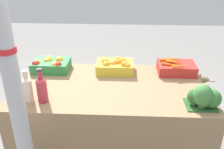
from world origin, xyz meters
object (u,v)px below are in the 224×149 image
juice_bottle_cloudy (28,89)px  juice_bottle_ruby (42,88)px  orange_crate (116,66)px  carrot_crate (176,68)px  sparrow_bird (204,78)px  broccoli_pile (204,98)px  support_pole (9,64)px  apple_crate (51,65)px  juice_bottle_golden (11,86)px

juice_bottle_cloudy → juice_bottle_ruby: bearing=0.0°
orange_crate → juice_bottle_ruby: 0.76m
carrot_crate → sparrow_bird: sparrow_bird is taller
broccoli_pile → orange_crate: bearing=138.7°
carrot_crate → broccoli_pile: bearing=-81.0°
support_pole → juice_bottle_cloudy: (-0.08, 0.36, -0.36)m
apple_crate → juice_bottle_golden: size_ratio=1.17×
support_pole → carrot_crate: size_ratio=7.52×
juice_bottle_golden → juice_bottle_ruby: 0.23m
juice_bottle_cloudy → juice_bottle_golden: bearing=-180.0°
orange_crate → carrot_crate: 0.56m
juice_bottle_golden → juice_bottle_cloudy: 0.12m
orange_crate → sparrow_bird: 0.84m
juice_bottle_cloudy → support_pole: bearing=-77.5°
support_pole → juice_bottle_golden: bearing=119.1°
apple_crate → carrot_crate: bearing=0.2°
orange_crate → broccoli_pile: (0.65, -0.57, 0.02)m
sparrow_bird → juice_bottle_cloudy: bearing=48.8°
orange_crate → juice_bottle_ruby: juice_bottle_ruby is taller
support_pole → juice_bottle_golden: size_ratio=8.76×
broccoli_pile → sparrow_bird: 0.14m
broccoli_pile → juice_bottle_golden: size_ratio=0.82×
broccoli_pile → sparrow_bird: sparrow_bird is taller
orange_crate → carrot_crate: orange_crate is taller
juice_bottle_ruby → sparrow_bird: (1.16, 0.02, 0.10)m
orange_crate → carrot_crate: size_ratio=1.00×
juice_bottle_cloudy → sparrow_bird: 1.27m
juice_bottle_golden → sparrow_bird: bearing=0.8°
carrot_crate → broccoli_pile: (0.09, -0.57, 0.03)m
apple_crate → juice_bottle_ruby: size_ratio=1.26×
orange_crate → juice_bottle_golden: juice_bottle_golden is taller
juice_bottle_ruby → sparrow_bird: size_ratio=2.48×
juice_bottle_golden → juice_bottle_cloudy: bearing=0.0°
support_pole → juice_bottle_golden: (-0.20, 0.36, -0.34)m
juice_bottle_golden → juice_bottle_cloudy: juice_bottle_golden is taller
support_pole → juice_bottle_golden: 0.54m
sparrow_bird → orange_crate: bearing=8.5°
juice_bottle_golden → support_pole: bearing=-60.9°
juice_bottle_ruby → support_pole: bearing=-94.3°
carrot_crate → sparrow_bird: (0.08, -0.53, 0.16)m
broccoli_pile → juice_bottle_ruby: (-1.17, 0.02, 0.03)m
broccoli_pile → juice_bottle_golden: juice_bottle_golden is taller
juice_bottle_ruby → sparrow_bird: juice_bottle_ruby is taller
apple_crate → broccoli_pile: bearing=-24.3°
juice_bottle_cloudy → apple_crate: bearing=87.9°
orange_crate → juice_bottle_cloudy: (-0.63, -0.54, 0.05)m
support_pole → juice_bottle_cloudy: support_pole is taller
orange_crate → apple_crate: bearing=-180.0°
juice_bottle_golden → broccoli_pile: bearing=-1.0°
broccoli_pile → juice_bottle_ruby: 1.17m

